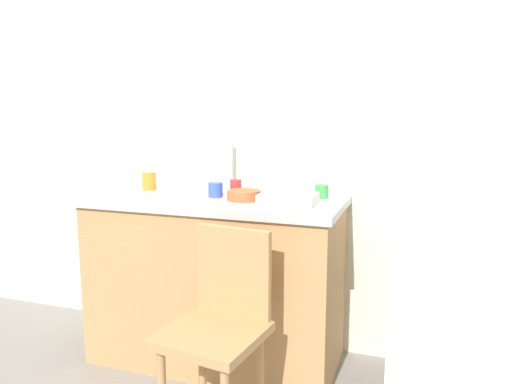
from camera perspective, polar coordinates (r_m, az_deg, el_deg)
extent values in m
cube|color=silver|center=(2.89, -0.22, 7.09)|extent=(4.80, 0.10, 2.54)
cube|color=tan|center=(2.77, -4.64, -10.53)|extent=(1.34, 0.60, 0.89)
cube|color=#B7B7BC|center=(2.65, -4.78, -1.03)|extent=(1.38, 0.64, 0.04)
cylinder|color=#B7B7BC|center=(2.85, -2.94, 3.03)|extent=(0.02, 0.02, 0.28)
cube|color=silver|center=(2.49, 22.08, -6.65)|extent=(0.54, 0.58, 1.46)
cylinder|color=tan|center=(2.42, -6.31, -19.44)|extent=(0.04, 0.04, 0.45)
cylinder|color=tan|center=(2.29, 0.46, -21.21)|extent=(0.04, 0.04, 0.45)
cube|color=tan|center=(2.12, -5.20, -16.34)|extent=(0.45, 0.45, 0.04)
cube|color=tan|center=(2.18, -2.68, -9.28)|extent=(0.36, 0.08, 0.40)
cube|color=white|center=(2.46, 3.78, -0.76)|extent=(0.28, 0.20, 0.05)
cylinder|color=#B25B33|center=(2.55, -1.42, -0.37)|extent=(0.18, 0.18, 0.05)
cylinder|color=blue|center=(2.65, -4.77, 0.28)|extent=(0.08, 0.08, 0.08)
cylinder|color=orange|center=(2.95, -12.40, 1.28)|extent=(0.08, 0.08, 0.10)
cylinder|color=green|center=(2.63, 7.70, 0.08)|extent=(0.07, 0.07, 0.07)
cylinder|color=red|center=(2.69, -2.39, 0.55)|extent=(0.06, 0.06, 0.09)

